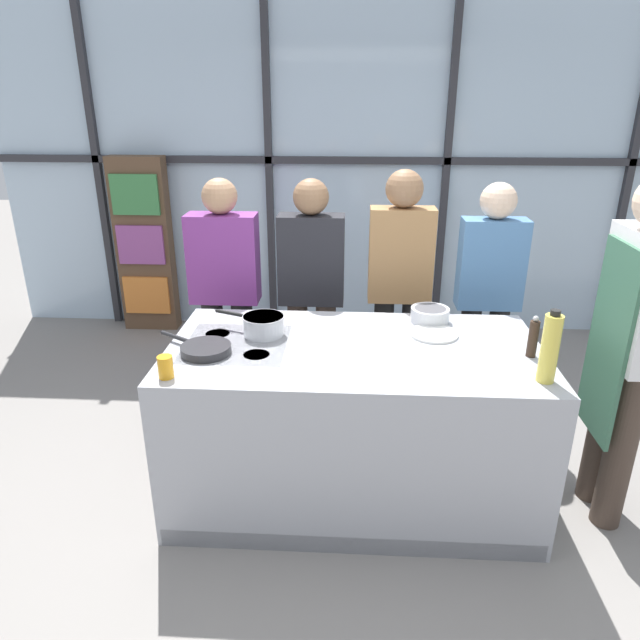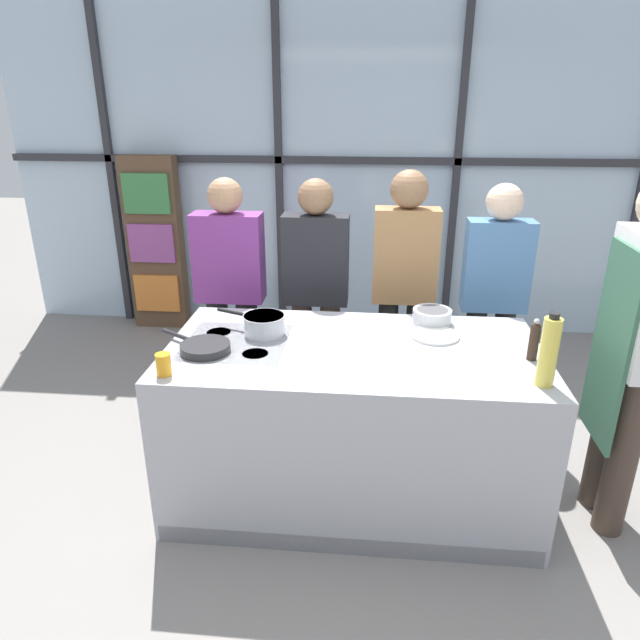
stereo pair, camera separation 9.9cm
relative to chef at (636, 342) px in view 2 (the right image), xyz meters
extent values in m
plane|color=gray|center=(-1.31, 0.08, -1.00)|extent=(18.00, 18.00, 0.00)
cube|color=silver|center=(-1.31, 2.57, 0.40)|extent=(6.40, 0.04, 2.80)
cube|color=#2D2D33|center=(-1.31, 2.52, 0.54)|extent=(6.40, 0.06, 0.06)
cube|color=#2D2D33|center=(-3.62, 2.52, 0.40)|extent=(0.06, 0.06, 2.80)
cube|color=#2D2D33|center=(-2.08, 2.52, 0.40)|extent=(0.06, 0.06, 2.80)
cube|color=#2D2D33|center=(-0.54, 2.52, 0.40)|extent=(0.06, 0.06, 2.80)
cube|color=brown|center=(-3.22, 2.39, -0.21)|extent=(0.49, 0.16, 1.58)
cube|color=orange|center=(-3.22, 2.29, -0.65)|extent=(0.41, 0.03, 0.35)
cube|color=#994C93|center=(-3.22, 2.29, -0.18)|extent=(0.41, 0.03, 0.35)
cube|color=#3D8447|center=(-3.22, 2.29, 0.26)|extent=(0.41, 0.03, 0.35)
cube|color=#A8AAB2|center=(-1.31, 0.08, -0.56)|extent=(1.89, 0.98, 0.88)
cube|color=black|center=(-1.92, 0.08, -0.12)|extent=(0.52, 0.52, 0.01)
cube|color=black|center=(-1.31, -0.40, -0.95)|extent=(1.86, 0.03, 0.10)
cylinder|color=#38383D|center=(-2.04, -0.05, -0.12)|extent=(0.13, 0.13, 0.01)
cylinder|color=#38383D|center=(-1.79, -0.05, -0.12)|extent=(0.13, 0.13, 0.01)
cylinder|color=#38383D|center=(-2.04, 0.20, -0.12)|extent=(0.13, 0.13, 0.01)
cylinder|color=#38383D|center=(-1.79, 0.20, -0.12)|extent=(0.13, 0.13, 0.01)
cylinder|color=#47382D|center=(0.01, -0.10, -0.56)|extent=(0.15, 0.15, 0.88)
cylinder|color=#47382D|center=(0.01, 0.10, -0.56)|extent=(0.15, 0.15, 0.88)
cube|color=#38664C|center=(-0.11, 0.00, -0.03)|extent=(0.02, 0.39, 0.97)
cylinder|color=black|center=(-2.06, 0.96, -0.60)|extent=(0.14, 0.14, 0.80)
cylinder|color=black|center=(-2.27, 0.96, -0.60)|extent=(0.14, 0.14, 0.80)
cube|color=#7A3384|center=(-2.16, 0.96, 0.08)|extent=(0.45, 0.20, 0.57)
sphere|color=tan|center=(-2.16, 0.96, 0.48)|extent=(0.22, 0.22, 0.22)
cylinder|color=#47382D|center=(-1.50, 0.96, -0.60)|extent=(0.13, 0.13, 0.80)
cylinder|color=#47382D|center=(-1.69, 0.96, -0.60)|extent=(0.13, 0.13, 0.80)
cube|color=#232328|center=(-1.60, 0.96, 0.09)|extent=(0.42, 0.19, 0.58)
sphere|color=#8C6647|center=(-1.60, 0.96, 0.48)|extent=(0.22, 0.22, 0.22)
cylinder|color=black|center=(-0.94, 0.96, -0.59)|extent=(0.13, 0.13, 0.83)
cylinder|color=black|center=(-1.12, 0.96, -0.59)|extent=(0.13, 0.13, 0.83)
cube|color=#A37547|center=(-1.03, 0.96, 0.13)|extent=(0.40, 0.18, 0.60)
sphere|color=#8C6647|center=(-1.03, 0.96, 0.54)|extent=(0.23, 0.23, 0.23)
cylinder|color=black|center=(-0.37, 0.96, -0.60)|extent=(0.13, 0.13, 0.79)
cylinder|color=black|center=(-0.55, 0.96, -0.60)|extent=(0.13, 0.13, 0.79)
cube|color=#4C7AAD|center=(-0.46, 0.96, 0.08)|extent=(0.40, 0.18, 0.57)
sphere|color=beige|center=(-0.46, 0.96, 0.47)|extent=(0.22, 0.22, 0.22)
cylinder|color=#232326|center=(-2.04, -0.05, -0.10)|extent=(0.25, 0.25, 0.04)
cylinder|color=#B26B2D|center=(-2.04, -0.05, -0.08)|extent=(0.19, 0.19, 0.01)
cylinder|color=#232326|center=(-2.23, 0.07, -0.09)|extent=(0.18, 0.12, 0.02)
cylinder|color=silver|center=(-1.79, 0.20, -0.07)|extent=(0.21, 0.21, 0.11)
cylinder|color=silver|center=(-1.79, 0.20, -0.02)|extent=(0.22, 0.22, 0.01)
cylinder|color=black|center=(-1.98, 0.28, -0.03)|extent=(0.19, 0.09, 0.02)
cylinder|color=white|center=(-0.89, 0.25, -0.11)|extent=(0.26, 0.26, 0.01)
cylinder|color=silver|center=(-0.89, 0.44, -0.08)|extent=(0.22, 0.22, 0.08)
cylinder|color=#4C4C51|center=(-0.89, 0.44, -0.05)|extent=(0.18, 0.18, 0.01)
cylinder|color=#E0CC4C|center=(-0.46, -0.24, 0.04)|extent=(0.08, 0.08, 0.31)
cylinder|color=black|center=(-0.46, -0.24, 0.21)|extent=(0.04, 0.04, 0.02)
cylinder|color=#332319|center=(-0.45, 0.01, -0.03)|extent=(0.05, 0.05, 0.18)
sphere|color=#B2B2B7|center=(-0.45, 0.01, 0.08)|extent=(0.03, 0.03, 0.03)
cylinder|color=orange|center=(-2.16, -0.31, -0.07)|extent=(0.07, 0.07, 0.10)
camera|label=1|loc=(-1.33, -2.56, 1.07)|focal=32.00mm
camera|label=2|loc=(-1.23, -2.55, 1.07)|focal=32.00mm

